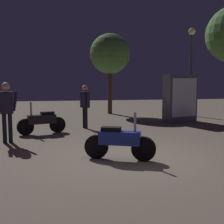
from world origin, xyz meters
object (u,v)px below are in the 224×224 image
Objects in this scene: person_rider_beside at (7,107)px; kiosk_billboard at (180,98)px; person_bystander_far at (85,103)px; streetlamp_near at (191,60)px; motorcycle_blue_foreground at (119,141)px; motorcycle_black_parked_left at (42,121)px.

kiosk_billboard is at bearing 103.34° from person_rider_beside.
person_rider_beside is 1.07× the size of person_bystander_far.
streetlamp_near is at bearing 110.66° from person_rider_beside.
motorcycle_blue_foreground is 0.89× the size of person_rider_beside.
person_bystander_far is 6.81m from streetlamp_near.
streetlamp_near is (7.31, 3.97, 2.47)m from motorcycle_black_parked_left.
person_bystander_far is (2.45, 2.14, -0.08)m from person_rider_beside.
motorcycle_black_parked_left is at bearing -171.85° from person_bystander_far.
person_rider_beside is at bearing -147.52° from streetlamp_near.
motorcycle_blue_foreground is at bearing -106.14° from person_bystander_far.
person_bystander_far is at bearing -151.83° from streetlamp_near.
person_bystander_far is 4.45m from kiosk_billboard.
motorcycle_blue_foreground is 0.96× the size of person_bystander_far.
motorcycle_black_parked_left is 6.22m from kiosk_billboard.
motorcycle_black_parked_left is at bearing -0.43° from kiosk_billboard.
streetlamp_near is (5.33, 7.56, 2.47)m from motorcycle_blue_foreground.
motorcycle_black_parked_left is 0.77× the size of kiosk_billboard.
kiosk_billboard reaches higher than person_rider_beside.
streetlamp_near is 2.15× the size of kiosk_billboard.
motorcycle_blue_foreground is 6.79m from kiosk_billboard.
person_rider_beside reaches higher than person_bystander_far.
person_bystander_far is at bearing 116.79° from motorcycle_blue_foreground.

